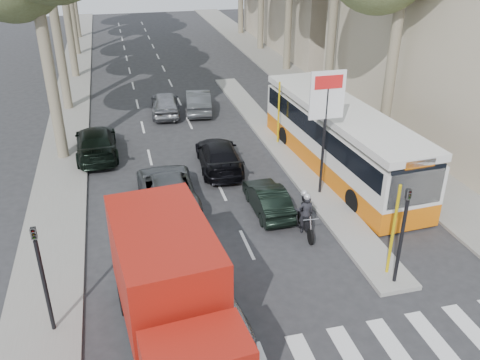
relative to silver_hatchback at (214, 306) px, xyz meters
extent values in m
plane|color=#28282B|center=(2.92, 1.81, -0.65)|extent=(120.00, 120.00, 0.00)
cube|color=gray|center=(11.52, 26.81, -0.59)|extent=(3.20, 70.00, 0.12)
cube|color=gray|center=(-5.08, 29.81, -0.59)|extent=(2.40, 64.00, 0.12)
cube|color=gray|center=(6.17, 12.81, -0.57)|extent=(1.50, 26.00, 0.16)
cylinder|color=yellow|center=(6.17, 0.81, 1.10)|extent=(0.10, 0.10, 3.50)
cylinder|color=yellow|center=(6.17, 6.81, 1.10)|extent=(0.10, 0.10, 3.50)
cylinder|color=yellow|center=(6.17, 12.81, 1.10)|extent=(0.10, 0.10, 3.50)
cylinder|color=black|center=(6.17, 6.81, 1.95)|extent=(0.12, 0.12, 5.20)
cube|color=white|center=(6.17, 6.81, 3.95)|extent=(1.50, 0.10, 2.00)
cube|color=red|center=(6.17, 6.75, 4.50)|extent=(1.20, 0.02, 0.55)
cylinder|color=black|center=(6.17, 0.31, 0.95)|extent=(0.12, 0.12, 3.20)
imported|color=black|center=(6.17, 0.31, 2.45)|extent=(0.16, 0.41, 1.00)
cylinder|color=black|center=(-4.68, 0.81, 0.95)|extent=(0.12, 0.12, 3.20)
imported|color=black|center=(-4.68, 0.81, 2.45)|extent=(0.16, 0.41, 1.00)
cylinder|color=#6B604C|center=(-5.08, 13.81, 3.55)|extent=(0.56, 0.56, 8.40)
cylinder|color=#6B604C|center=(-5.18, 21.81, 3.83)|extent=(0.56, 0.56, 8.96)
cylinder|color=#6B604C|center=(-4.98, 29.81, 3.41)|extent=(0.56, 0.56, 8.12)
cylinder|color=#6B604C|center=(-5.08, 37.81, 4.11)|extent=(0.56, 0.56, 9.52)
cylinder|color=#6B604C|center=(11.92, 11.81, 3.55)|extent=(0.56, 0.56, 8.40)
cylinder|color=#6B604C|center=(12.02, 19.81, 3.97)|extent=(0.56, 0.56, 9.24)
cylinder|color=#6B604C|center=(11.82, 27.81, 3.27)|extent=(0.56, 0.56, 7.84)
cylinder|color=#6B604C|center=(11.92, 35.81, 3.83)|extent=(0.56, 0.56, 8.96)
imported|color=#979B9E|center=(0.00, 0.00, 0.00)|extent=(1.89, 3.92, 1.29)
imported|color=black|center=(3.51, 6.01, -0.05)|extent=(1.29, 3.62, 1.19)
imported|color=#4C5054|center=(-0.45, 7.81, 0.06)|extent=(2.35, 5.05, 1.40)
imported|color=black|center=(2.42, 10.63, 0.05)|extent=(2.24, 4.88, 1.38)
imported|color=gray|center=(0.83, 19.26, 0.08)|extent=(2.05, 4.39, 1.45)
imported|color=#46494D|center=(2.94, 19.28, 0.07)|extent=(2.07, 4.48, 1.42)
imported|color=black|center=(-3.38, 13.72, 0.09)|extent=(2.18, 5.09, 1.46)
cube|color=black|center=(-1.28, -0.69, -0.04)|extent=(3.04, 6.80, 0.27)
cylinder|color=black|center=(-2.56, 1.18, -0.15)|extent=(0.42, 1.02, 0.99)
cylinder|color=black|center=(-0.37, 1.39, -0.15)|extent=(0.42, 1.02, 0.99)
cube|color=maroon|center=(-1.36, 0.19, 1.50)|extent=(2.96, 4.84, 2.75)
cube|color=orange|center=(7.99, 9.13, -0.06)|extent=(3.38, 12.40, 0.96)
cube|color=silver|center=(7.99, 9.13, 1.22)|extent=(3.38, 12.40, 1.60)
cube|color=black|center=(7.99, 9.13, 1.54)|extent=(3.38, 11.91, 0.91)
cube|color=silver|center=(7.99, 9.13, 2.39)|extent=(3.38, 12.40, 0.32)
cube|color=black|center=(8.35, 3.04, 1.38)|extent=(2.34, 0.20, 1.60)
cube|color=orange|center=(8.35, 3.04, 2.32)|extent=(1.28, 0.14, 0.34)
cylinder|color=black|center=(7.01, 5.14, -0.17)|extent=(0.36, 1.04, 1.02)
cylinder|color=black|center=(9.43, 5.29, -0.17)|extent=(0.36, 1.04, 1.02)
cylinder|color=black|center=(6.56, 12.73, -0.17)|extent=(0.36, 1.04, 1.02)
cylinder|color=black|center=(8.98, 12.87, -0.17)|extent=(0.36, 1.04, 1.02)
cylinder|color=black|center=(4.35, 3.29, -0.34)|extent=(0.15, 0.62, 0.62)
cylinder|color=black|center=(4.49, 4.73, -0.34)|extent=(0.15, 0.62, 0.62)
cylinder|color=silver|center=(4.36, 3.35, 0.03)|extent=(0.09, 0.39, 0.77)
cube|color=black|center=(4.43, 4.05, -0.21)|extent=(0.28, 0.74, 0.29)
cube|color=black|center=(4.41, 3.86, 0.05)|extent=(0.33, 0.46, 0.21)
cube|color=black|center=(4.45, 4.34, -0.01)|extent=(0.33, 0.65, 0.12)
cylinder|color=silver|center=(4.37, 3.41, 0.34)|extent=(0.60, 0.09, 0.04)
imported|color=black|center=(4.43, 4.05, 0.21)|extent=(0.62, 0.44, 1.62)
imported|color=black|center=(4.46, 4.44, 0.16)|extent=(0.77, 0.48, 1.52)
sphere|color=#B2B2B7|center=(4.42, 4.01, 0.98)|extent=(0.27, 0.27, 0.27)
sphere|color=#B2B2B7|center=(4.46, 4.41, 0.92)|extent=(0.27, 0.27, 0.27)
imported|color=#3B334C|center=(11.20, 9.14, 0.39)|extent=(1.15, 1.09, 1.82)
imported|color=brown|center=(10.66, 8.77, 0.46)|extent=(1.37, 1.19, 1.97)
camera|label=1|loc=(-2.17, -11.59, 10.12)|focal=38.00mm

